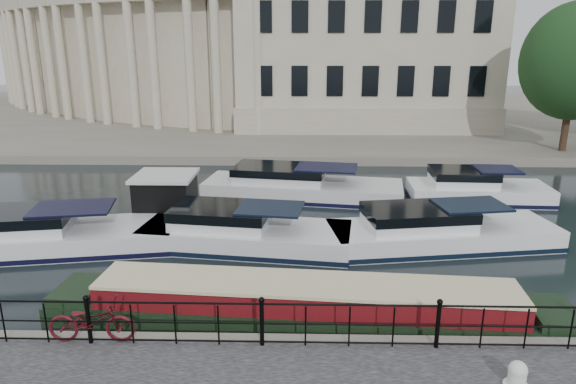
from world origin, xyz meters
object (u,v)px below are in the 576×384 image
at_px(mooring_bollard, 517,375).
at_px(narrowboat, 305,311).
at_px(bicycle, 91,321).
at_px(harbour_hut, 166,201).

distance_m(mooring_bollard, narrowboat, 5.40).
xyz_separation_m(bicycle, harbour_hut, (-0.70, 9.69, -0.12)).
distance_m(narrowboat, harbour_hut, 9.69).
bearing_deg(mooring_bollard, narrowboat, 142.32).
relative_size(mooring_bollard, narrowboat, 0.04).
height_order(bicycle, harbour_hut, harbour_hut).
distance_m(bicycle, harbour_hut, 9.71).
xyz_separation_m(bicycle, mooring_bollard, (9.24, -1.43, -0.26)).
bearing_deg(bicycle, mooring_bollard, -100.29).
height_order(mooring_bollard, narrowboat, narrowboat).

